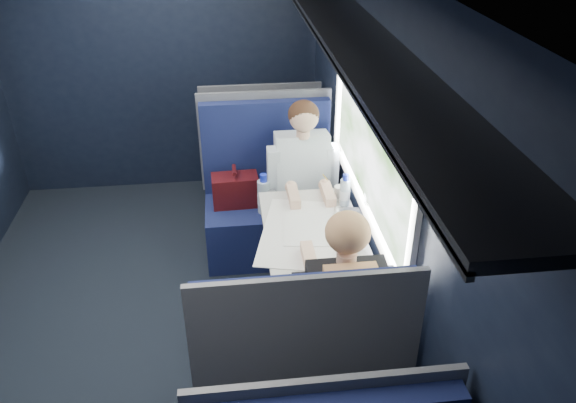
{
  "coord_description": "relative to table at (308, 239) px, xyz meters",
  "views": [
    {
      "loc": [
        0.55,
        -2.94,
        2.71
      ],
      "look_at": [
        0.9,
        0.0,
        0.95
      ],
      "focal_mm": 35.0,
      "sensor_mm": 36.0,
      "label": 1
    }
  ],
  "objects": [
    {
      "name": "ground",
      "position": [
        -1.03,
        0.0,
        -0.67
      ],
      "size": [
        2.8,
        4.2,
        0.01
      ],
      "primitive_type": "cube",
      "color": "black"
    },
    {
      "name": "room_shell",
      "position": [
        -1.01,
        0.0,
        0.81
      ],
      "size": [
        3.0,
        4.4,
        2.4
      ],
      "color": "black",
      "rests_on": "ground"
    },
    {
      "name": "table",
      "position": [
        0.0,
        0.0,
        0.0
      ],
      "size": [
        0.62,
        1.0,
        0.74
      ],
      "color": "#54565E",
      "rests_on": "ground"
    },
    {
      "name": "seat_bay_near",
      "position": [
        -0.2,
        0.87,
        -0.24
      ],
      "size": [
        1.04,
        0.62,
        1.26
      ],
      "color": "#0D123A",
      "rests_on": "ground"
    },
    {
      "name": "seat_bay_far",
      "position": [
        -0.18,
        -0.87,
        -0.25
      ],
      "size": [
        1.04,
        0.62,
        1.26
      ],
      "color": "#0D123A",
      "rests_on": "ground"
    },
    {
      "name": "seat_row_front",
      "position": [
        -0.18,
        1.8,
        -0.25
      ],
      "size": [
        1.04,
        0.51,
        1.16
      ],
      "color": "#0D123A",
      "rests_on": "ground"
    },
    {
      "name": "man",
      "position": [
        0.07,
        0.7,
        0.06
      ],
      "size": [
        0.53,
        0.56,
        1.32
      ],
      "color": "black",
      "rests_on": "ground"
    },
    {
      "name": "woman",
      "position": [
        0.07,
        -0.71,
        0.06
      ],
      "size": [
        0.53,
        0.56,
        1.32
      ],
      "color": "black",
      "rests_on": "ground"
    },
    {
      "name": "papers",
      "position": [
        -0.03,
        -0.05,
        0.08
      ],
      "size": [
        0.71,
        0.88,
        0.01
      ],
      "primitive_type": "cube",
      "rotation": [
        0.0,
        0.0,
        -0.24
      ],
      "color": "white",
      "rests_on": "table"
    },
    {
      "name": "laptop",
      "position": [
        0.33,
        0.06,
        0.14
      ],
      "size": [
        0.28,
        0.33,
        0.22
      ],
      "color": "silver",
      "rests_on": "table"
    },
    {
      "name": "bottle_small",
      "position": [
        0.28,
        0.26,
        0.18
      ],
      "size": [
        0.07,
        0.07,
        0.24
      ],
      "color": "silver",
      "rests_on": "table"
    },
    {
      "name": "cup",
      "position": [
        0.27,
        0.37,
        0.12
      ],
      "size": [
        0.07,
        0.07,
        0.09
      ],
      "primitive_type": "cylinder",
      "color": "white",
      "rests_on": "table"
    }
  ]
}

